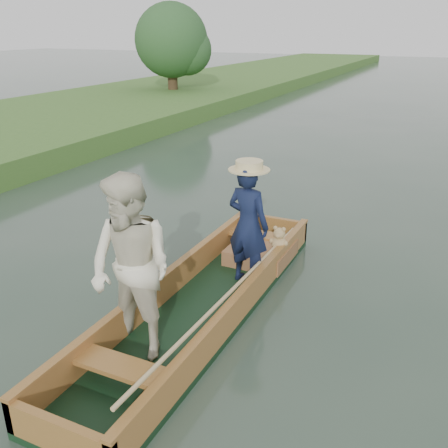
% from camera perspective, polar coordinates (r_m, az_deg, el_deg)
% --- Properties ---
extents(ground, '(120.00, 120.00, 0.00)m').
position_cam_1_polar(ground, '(6.20, -2.41, -10.06)').
color(ground, '#283D30').
rests_on(ground, ground).
extents(trees_far, '(21.80, 16.75, 4.30)m').
position_cam_1_polar(trees_far, '(14.48, 11.55, 17.98)').
color(trees_far, '#47331E').
rests_on(trees_far, ground).
extents(punt, '(1.31, 5.00, 2.00)m').
position_cam_1_polar(punt, '(5.66, -4.36, -5.30)').
color(punt, black).
rests_on(punt, ground).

